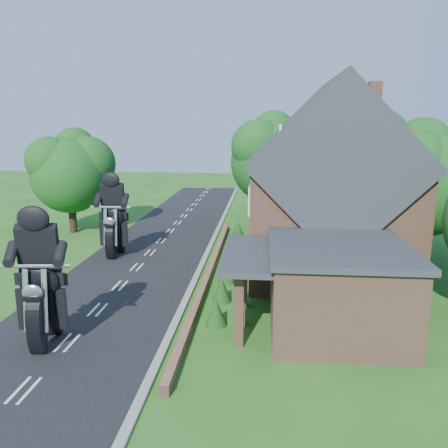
# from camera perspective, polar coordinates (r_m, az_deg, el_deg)

# --- Properties ---
(ground) EXTENTS (120.00, 120.00, 0.00)m
(ground) POSITION_cam_1_polar(r_m,az_deg,el_deg) (20.14, -16.16, -10.75)
(ground) COLOR #225B19
(ground) RESTS_ON ground
(road) EXTENTS (7.00, 80.00, 0.02)m
(road) POSITION_cam_1_polar(r_m,az_deg,el_deg) (20.14, -16.17, -10.72)
(road) COLOR black
(road) RESTS_ON ground
(kerb) EXTENTS (0.30, 80.00, 0.12)m
(kerb) POSITION_cam_1_polar(r_m,az_deg,el_deg) (19.14, -5.73, -11.35)
(kerb) COLOR gray
(kerb) RESTS_ON ground
(garden_wall) EXTENTS (0.30, 22.00, 0.40)m
(garden_wall) POSITION_cam_1_polar(r_m,az_deg,el_deg) (23.60, -1.90, -6.26)
(garden_wall) COLOR #95644C
(garden_wall) RESTS_ON ground
(house) EXTENTS (9.54, 8.64, 10.24)m
(house) POSITION_cam_1_polar(r_m,az_deg,el_deg) (23.69, 13.40, 3.79)
(house) COLOR #95644C
(house) RESTS_ON ground
(annex) EXTENTS (7.05, 5.94, 3.44)m
(annex) POSITION_cam_1_polar(r_m,az_deg,el_deg) (17.67, 14.04, -7.77)
(annex) COLOR #95644C
(annex) RESTS_ON ground
(tree_house_right) EXTENTS (6.51, 6.00, 8.40)m
(tree_house_right) POSITION_cam_1_polar(r_m,az_deg,el_deg) (27.65, 25.52, 5.88)
(tree_house_right) COLOR black
(tree_house_right) RESTS_ON ground
(tree_behind_house) EXTENTS (7.81, 7.20, 10.08)m
(tree_behind_house) POSITION_cam_1_polar(r_m,az_deg,el_deg) (34.12, 17.39, 9.29)
(tree_behind_house) COLOR black
(tree_behind_house) RESTS_ON ground
(tree_behind_left) EXTENTS (6.94, 6.40, 9.16)m
(tree_behind_left) POSITION_cam_1_polar(r_m,az_deg,el_deg) (34.39, 7.02, 8.95)
(tree_behind_left) COLOR black
(tree_behind_left) RESTS_ON ground
(tree_far_road) EXTENTS (6.08, 5.60, 7.84)m
(tree_far_road) POSITION_cam_1_polar(r_m,az_deg,el_deg) (34.39, -18.93, 6.88)
(tree_far_road) COLOR black
(tree_far_road) RESTS_ON ground
(shrub_a) EXTENTS (0.90, 0.90, 1.10)m
(shrub_a) POSITION_cam_1_polar(r_m,az_deg,el_deg) (17.81, -1.05, -11.45)
(shrub_a) COLOR #133B12
(shrub_a) RESTS_ON ground
(shrub_b) EXTENTS (0.90, 0.90, 1.10)m
(shrub_b) POSITION_cam_1_polar(r_m,az_deg,el_deg) (20.11, -0.28, -8.58)
(shrub_b) COLOR #133B12
(shrub_b) RESTS_ON ground
(shrub_c) EXTENTS (0.90, 0.90, 1.10)m
(shrub_c) POSITION_cam_1_polar(r_m,az_deg,el_deg) (22.45, 0.33, -6.30)
(shrub_c) COLOR #133B12
(shrub_c) RESTS_ON ground
(shrub_d) EXTENTS (0.90, 0.90, 1.10)m
(shrub_d) POSITION_cam_1_polar(r_m,az_deg,el_deg) (27.22, 1.21, -2.94)
(shrub_d) COLOR #133B12
(shrub_d) RESTS_ON ground
(shrub_e) EXTENTS (0.90, 0.90, 1.10)m
(shrub_e) POSITION_cam_1_polar(r_m,az_deg,el_deg) (29.63, 1.55, -1.67)
(shrub_e) COLOR #133B12
(shrub_e) RESTS_ON ground
(shrub_f) EXTENTS (0.90, 0.90, 1.10)m
(shrub_f) POSITION_cam_1_polar(r_m,az_deg,el_deg) (32.06, 1.83, -0.59)
(shrub_f) COLOR #133B12
(shrub_f) RESTS_ON ground
(motorcycle_lead) EXTENTS (0.59, 1.70, 1.55)m
(motorcycle_lead) POSITION_cam_1_polar(r_m,az_deg,el_deg) (17.48, -22.29, -12.08)
(motorcycle_lead) COLOR black
(motorcycle_lead) RESTS_ON ground
(motorcycle_follow) EXTENTS (0.48, 1.69, 1.56)m
(motorcycle_follow) POSITION_cam_1_polar(r_m,az_deg,el_deg) (27.72, -14.02, -2.54)
(motorcycle_follow) COLOR black
(motorcycle_follow) RESTS_ON ground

